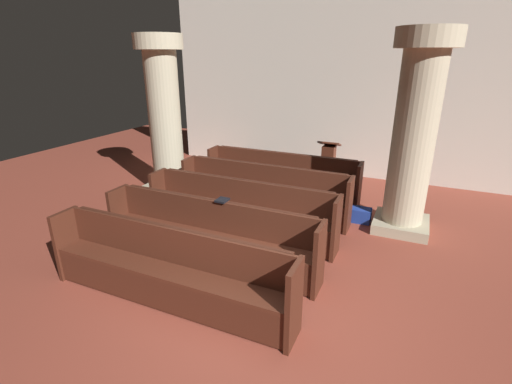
% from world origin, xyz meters
% --- Properties ---
extents(ground_plane, '(19.20, 19.20, 0.00)m').
position_xyz_m(ground_plane, '(0.00, 0.00, 0.00)').
color(ground_plane, brown).
extents(back_wall, '(10.00, 0.16, 4.50)m').
position_xyz_m(back_wall, '(0.00, 6.08, 2.25)').
color(back_wall, silver).
rests_on(back_wall, ground).
extents(pew_row_0, '(3.32, 0.47, 0.95)m').
position_xyz_m(pew_row_0, '(-1.17, 3.82, 0.51)').
color(pew_row_0, '#4C2316').
rests_on(pew_row_0, ground).
extents(pew_row_1, '(3.32, 0.46, 0.95)m').
position_xyz_m(pew_row_1, '(-1.17, 2.83, 0.51)').
color(pew_row_1, '#4C2316').
rests_on(pew_row_1, ground).
extents(pew_row_2, '(3.32, 0.46, 0.95)m').
position_xyz_m(pew_row_2, '(-1.17, 1.84, 0.51)').
color(pew_row_2, '#4C2316').
rests_on(pew_row_2, ground).
extents(pew_row_3, '(3.32, 0.47, 0.95)m').
position_xyz_m(pew_row_3, '(-1.17, 0.86, 0.51)').
color(pew_row_3, '#4C2316').
rests_on(pew_row_3, ground).
extents(pew_row_4, '(3.32, 0.46, 0.95)m').
position_xyz_m(pew_row_4, '(-1.17, -0.13, 0.51)').
color(pew_row_4, '#4C2316').
rests_on(pew_row_4, ground).
extents(pillar_aisle_side, '(0.98, 0.98, 3.30)m').
position_xyz_m(pillar_aisle_side, '(1.31, 3.24, 1.72)').
color(pillar_aisle_side, tan).
rests_on(pillar_aisle_side, ground).
extents(pillar_far_side, '(0.98, 0.98, 3.30)m').
position_xyz_m(pillar_far_side, '(-3.61, 3.20, 1.72)').
color(pillar_far_side, tan).
rests_on(pillar_far_side, ground).
extents(lectern, '(0.48, 0.45, 1.08)m').
position_xyz_m(lectern, '(-0.45, 4.98, 0.45)').
color(lectern, '#411E13').
rests_on(lectern, ground).
extents(hymn_book, '(0.16, 0.19, 0.03)m').
position_xyz_m(hymn_book, '(-1.04, 1.04, 0.97)').
color(hymn_book, black).
rests_on(hymn_book, pew_row_3).
extents(kneeler_box_blue, '(0.36, 0.27, 0.26)m').
position_xyz_m(kneeler_box_blue, '(0.61, 3.26, 0.13)').
color(kneeler_box_blue, navy).
rests_on(kneeler_box_blue, ground).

